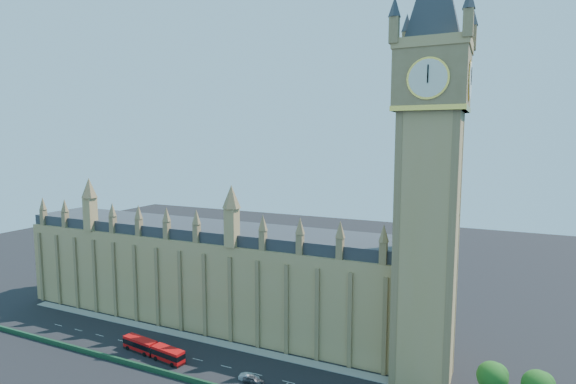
% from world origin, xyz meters
% --- Properties ---
extents(ground, '(400.00, 400.00, 0.00)m').
position_xyz_m(ground, '(0.00, 0.00, 0.00)').
color(ground, black).
rests_on(ground, ground).
extents(palace_westminster, '(120.00, 20.00, 28.00)m').
position_xyz_m(palace_westminster, '(-25.00, 22.00, 13.86)').
color(palace_westminster, tan).
rests_on(palace_westminster, ground).
extents(elizabeth_tower, '(20.59, 20.59, 105.00)m').
position_xyz_m(elizabeth_tower, '(38.00, 13.99, 54.56)').
color(elizabeth_tower, tan).
rests_on(elizabeth_tower, ground).
extents(kerb_north, '(160.00, 3.00, 0.16)m').
position_xyz_m(kerb_north, '(0.00, 9.50, 0.08)').
color(kerb_north, gray).
rests_on(kerb_north, ground).
extents(tree_east_near, '(6.00, 6.00, 8.50)m').
position_xyz_m(tree_east_near, '(52.22, 10.08, 5.64)').
color(tree_east_near, '#382619').
rests_on(tree_east_near, ground).
extents(red_bus, '(19.33, 5.30, 3.25)m').
position_xyz_m(red_bus, '(-22.96, -2.99, 1.71)').
color(red_bus, red).
rests_on(red_bus, ground).
extents(car_grey, '(4.70, 1.90, 1.60)m').
position_xyz_m(car_grey, '(5.33, -3.70, 0.80)').
color(car_grey, '#3B3D42').
rests_on(car_grey, ground).
extents(car_silver, '(4.66, 2.15, 1.48)m').
position_xyz_m(car_silver, '(3.85, -3.03, 0.74)').
color(car_silver, '#A6A9AD').
rests_on(car_silver, ground).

